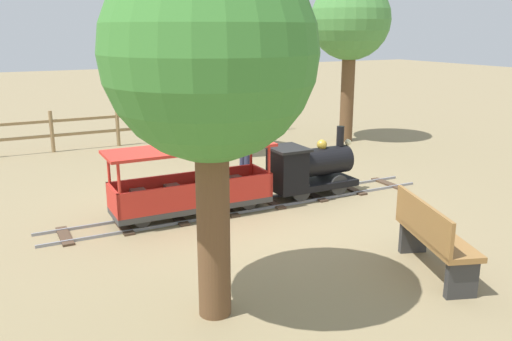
% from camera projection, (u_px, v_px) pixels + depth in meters
% --- Properties ---
extents(ground_plane, '(60.00, 60.00, 0.00)m').
position_uv_depth(ground_plane, '(238.00, 209.00, 7.95)').
color(ground_plane, '#8C7A56').
extents(track, '(0.68, 6.05, 0.04)m').
position_uv_depth(track, '(249.00, 206.00, 8.03)').
color(track, gray).
rests_on(track, ground_plane).
extents(locomotive, '(0.64, 1.45, 1.05)m').
position_uv_depth(locomotive, '(309.00, 167.00, 8.37)').
color(locomotive, black).
rests_on(locomotive, ground_plane).
extents(passenger_car, '(0.74, 2.35, 0.97)m').
position_uv_depth(passenger_car, '(192.00, 188.00, 7.53)').
color(passenger_car, '#3F3F3F').
rests_on(passenger_car, ground_plane).
extents(conductor_person, '(0.30, 0.30, 1.62)m').
position_uv_depth(conductor_person, '(245.00, 130.00, 8.89)').
color(conductor_person, '#282D47').
rests_on(conductor_person, ground_plane).
extents(park_bench, '(1.36, 0.81, 0.82)m').
position_uv_depth(park_bench, '(432.00, 237.00, 5.75)').
color(park_bench, olive).
rests_on(park_bench, ground_plane).
extents(oak_tree_near, '(1.80, 1.80, 3.63)m').
position_uv_depth(oak_tree_near, '(185.00, 24.00, 10.66)').
color(oak_tree_near, '#4C3823').
rests_on(oak_tree_near, ground_plane).
extents(oak_tree_far, '(1.83, 1.83, 3.31)m').
position_uv_depth(oak_tree_far, '(210.00, 58.00, 4.43)').
color(oak_tree_far, brown).
rests_on(oak_tree_far, ground_plane).
extents(oak_tree_distant, '(1.81, 1.81, 3.69)m').
position_uv_depth(oak_tree_distant, '(350.00, 22.00, 12.09)').
color(oak_tree_distant, brown).
rests_on(oak_tree_distant, ground_plane).
extents(fence_section, '(0.08, 7.13, 0.90)m').
position_uv_depth(fence_section, '(148.00, 122.00, 12.43)').
color(fence_section, '#93754C').
rests_on(fence_section, ground_plane).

